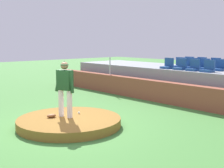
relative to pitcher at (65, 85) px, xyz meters
The scene contains 19 objects.
ground_plane 1.32m from the pitcher, ahead, with size 60.00×60.00×0.00m, color #46863B.
pitchers_mound 1.18m from the pitcher, ahead, with size 3.24×3.24×0.27m, color olive.
pitcher is the anchor object (origin of this frame).
baseball 1.14m from the pitcher, 94.85° to the left, with size 0.07×0.07×0.07m, color white.
fielding_glove 1.07m from the pitcher, 121.52° to the right, with size 0.30×0.20×0.11m, color brown.
brick_barrier 5.24m from the pitcher, 88.06° to the left, with size 16.69×0.40×0.92m, color brown.
fence_post_left 6.37m from the pitcher, 125.78° to the left, with size 0.06×0.06×0.92m, color silver.
bleacher_platform 7.37m from the pitcher, 88.64° to the left, with size 14.64×3.15×1.37m, color gray.
stadium_chair_0 6.38m from the pitcher, 98.16° to the left, with size 0.48×0.44×0.50m.
stadium_chair_1 6.30m from the pitcher, 91.40° to the left, with size 0.48×0.44×0.50m.
stadium_chair_2 6.32m from the pitcher, 85.27° to the left, with size 0.48×0.44×0.50m.
stadium_chair_3 6.42m from the pitcher, 79.03° to the left, with size 0.48×0.44×0.50m.
stadium_chair_4 7.21m from the pitcher, 96.96° to the left, with size 0.48×0.44×0.50m.
stadium_chair_5 7.13m from the pitcher, 91.45° to the left, with size 0.48×0.44×0.50m.
stadium_chair_6 7.13m from the pitcher, 85.93° to the left, with size 0.48×0.44×0.50m.
stadium_chair_7 7.27m from the pitcher, 80.22° to the left, with size 0.48×0.44×0.50m.
stadium_chair_8 8.01m from the pitcher, 96.43° to the left, with size 0.48×0.44×0.50m.
stadium_chair_9 7.98m from the pitcher, 91.39° to the left, with size 0.48×0.44×0.50m.
stadium_chair_10 8.01m from the pitcher, 86.07° to the left, with size 0.48×0.44×0.50m.
Camera 1 is at (7.82, -5.19, 2.66)m, focal length 48.81 mm.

